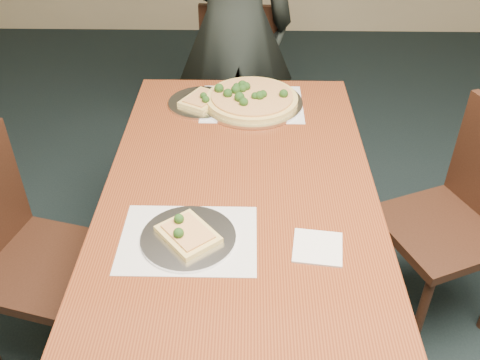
{
  "coord_description": "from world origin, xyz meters",
  "views": [
    {
      "loc": [
        -0.38,
        -0.74,
        1.83
      ],
      "look_at": [
        -0.41,
        0.7,
        0.75
      ],
      "focal_mm": 40.0,
      "sensor_mm": 36.0,
      "label": 1
    }
  ],
  "objects_px": {
    "dining_table": "(240,201)",
    "chair_right": "(462,212)",
    "diner": "(234,27)",
    "slice_plate_near": "(188,236)",
    "chair_left": "(19,249)",
    "slice_plate_far": "(202,101)",
    "pizza_pan": "(251,99)",
    "chair_far": "(238,85)"
  },
  "relations": [
    {
      "from": "dining_table",
      "to": "slice_plate_far",
      "type": "height_order",
      "value": "slice_plate_far"
    },
    {
      "from": "dining_table",
      "to": "chair_right",
      "type": "relative_size",
      "value": 1.65
    },
    {
      "from": "dining_table",
      "to": "chair_right",
      "type": "distance_m",
      "value": 0.87
    },
    {
      "from": "chair_left",
      "to": "pizza_pan",
      "type": "bearing_deg",
      "value": -37.27
    },
    {
      "from": "chair_far",
      "to": "pizza_pan",
      "type": "relative_size",
      "value": 2.16
    },
    {
      "from": "diner",
      "to": "slice_plate_near",
      "type": "xyz_separation_m",
      "value": [
        -0.09,
        -1.43,
        -0.09
      ]
    },
    {
      "from": "chair_far",
      "to": "slice_plate_near",
      "type": "relative_size",
      "value": 3.25
    },
    {
      "from": "chair_right",
      "to": "diner",
      "type": "bearing_deg",
      "value": -161.1
    },
    {
      "from": "chair_left",
      "to": "pizza_pan",
      "type": "distance_m",
      "value": 1.06
    },
    {
      "from": "pizza_pan",
      "to": "slice_plate_near",
      "type": "relative_size",
      "value": 1.5
    },
    {
      "from": "chair_far",
      "to": "chair_right",
      "type": "xyz_separation_m",
      "value": [
        0.88,
        -1.04,
        0.0
      ]
    },
    {
      "from": "pizza_pan",
      "to": "slice_plate_far",
      "type": "height_order",
      "value": "pizza_pan"
    },
    {
      "from": "dining_table",
      "to": "pizza_pan",
      "type": "relative_size",
      "value": 3.57
    },
    {
      "from": "chair_right",
      "to": "slice_plate_far",
      "type": "distance_m",
      "value": 1.12
    },
    {
      "from": "pizza_pan",
      "to": "slice_plate_near",
      "type": "bearing_deg",
      "value": -102.51
    },
    {
      "from": "diner",
      "to": "slice_plate_near",
      "type": "distance_m",
      "value": 1.43
    },
    {
      "from": "chair_far",
      "to": "dining_table",
      "type": "bearing_deg",
      "value": -85.76
    },
    {
      "from": "diner",
      "to": "chair_right",
      "type": "bearing_deg",
      "value": 123.89
    },
    {
      "from": "chair_right",
      "to": "pizza_pan",
      "type": "relative_size",
      "value": 2.16
    },
    {
      "from": "chair_right",
      "to": "dining_table",
      "type": "bearing_deg",
      "value": -104.28
    },
    {
      "from": "slice_plate_near",
      "to": "chair_right",
      "type": "bearing_deg",
      "value": 23.02
    },
    {
      "from": "chair_left",
      "to": "diner",
      "type": "bearing_deg",
      "value": -15.51
    },
    {
      "from": "diner",
      "to": "chair_left",
      "type": "bearing_deg",
      "value": 52.02
    },
    {
      "from": "chair_left",
      "to": "chair_right",
      "type": "xyz_separation_m",
      "value": [
        1.62,
        0.23,
        0.0
      ]
    },
    {
      "from": "dining_table",
      "to": "chair_far",
      "type": "distance_m",
      "value": 1.18
    },
    {
      "from": "dining_table",
      "to": "chair_left",
      "type": "bearing_deg",
      "value": -172.31
    },
    {
      "from": "chair_far",
      "to": "chair_left",
      "type": "height_order",
      "value": "same"
    },
    {
      "from": "chair_left",
      "to": "slice_plate_far",
      "type": "distance_m",
      "value": 0.91
    },
    {
      "from": "slice_plate_near",
      "to": "slice_plate_far",
      "type": "xyz_separation_m",
      "value": [
        -0.02,
        0.82,
        -0.0
      ]
    },
    {
      "from": "chair_far",
      "to": "chair_left",
      "type": "bearing_deg",
      "value": -117.47
    },
    {
      "from": "dining_table",
      "to": "slice_plate_near",
      "type": "bearing_deg",
      "value": -116.56
    },
    {
      "from": "slice_plate_far",
      "to": "chair_right",
      "type": "bearing_deg",
      "value": -21.61
    },
    {
      "from": "dining_table",
      "to": "chair_far",
      "type": "bearing_deg",
      "value": 91.72
    },
    {
      "from": "chair_right",
      "to": "chair_left",
      "type": "bearing_deg",
      "value": -104.71
    },
    {
      "from": "chair_left",
      "to": "pizza_pan",
      "type": "height_order",
      "value": "chair_left"
    },
    {
      "from": "chair_left",
      "to": "pizza_pan",
      "type": "xyz_separation_m",
      "value": [
        0.81,
        0.63,
        0.26
      ]
    },
    {
      "from": "chair_right",
      "to": "diner",
      "type": "height_order",
      "value": "diner"
    },
    {
      "from": "dining_table",
      "to": "slice_plate_near",
      "type": "height_order",
      "value": "slice_plate_near"
    },
    {
      "from": "chair_left",
      "to": "chair_right",
      "type": "height_order",
      "value": "same"
    },
    {
      "from": "pizza_pan",
      "to": "slice_plate_far",
      "type": "bearing_deg",
      "value": -179.53
    },
    {
      "from": "dining_table",
      "to": "chair_left",
      "type": "relative_size",
      "value": 1.65
    },
    {
      "from": "dining_table",
      "to": "diner",
      "type": "relative_size",
      "value": 0.88
    }
  ]
}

